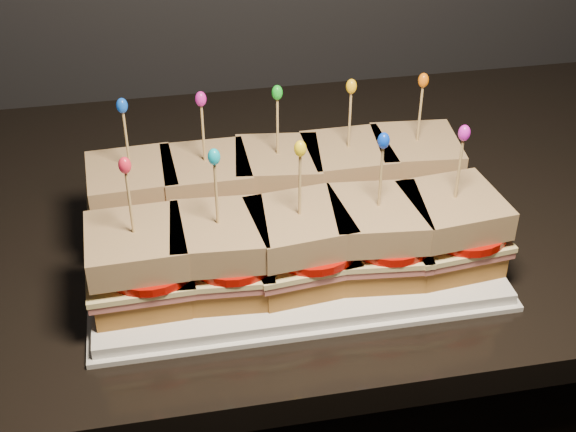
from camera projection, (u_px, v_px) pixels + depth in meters
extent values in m
cube|color=black|center=(42.00, 236.00, 0.97)|extent=(2.26, 0.66, 0.03)
cube|color=white|center=(288.00, 250.00, 0.90)|extent=(0.43, 0.27, 0.02)
cube|color=white|center=(288.00, 254.00, 0.90)|extent=(0.44, 0.28, 0.01)
cube|color=brown|center=(137.00, 219.00, 0.91)|extent=(0.10, 0.10, 0.03)
cube|color=#BF5754|center=(135.00, 206.00, 0.90)|extent=(0.11, 0.10, 0.01)
cube|color=#ECD98F|center=(134.00, 201.00, 0.90)|extent=(0.11, 0.11, 0.01)
cylinder|color=#B30C04|center=(145.00, 197.00, 0.89)|extent=(0.09, 0.09, 0.01)
cube|color=#5B3112|center=(132.00, 180.00, 0.88)|extent=(0.10, 0.10, 0.03)
cylinder|color=tan|center=(127.00, 143.00, 0.86)|extent=(0.00, 0.00, 0.09)
ellipsoid|color=blue|center=(122.00, 106.00, 0.83)|extent=(0.01, 0.01, 0.02)
cube|color=brown|center=(208.00, 211.00, 0.93)|extent=(0.09, 0.09, 0.03)
cube|color=#BF5754|center=(208.00, 199.00, 0.92)|extent=(0.10, 0.10, 0.01)
cube|color=#ECD98F|center=(207.00, 194.00, 0.91)|extent=(0.10, 0.10, 0.01)
cylinder|color=#B30C04|center=(218.00, 190.00, 0.90)|extent=(0.09, 0.09, 0.01)
cube|color=#5B3112|center=(206.00, 173.00, 0.90)|extent=(0.09, 0.09, 0.03)
cylinder|color=tan|center=(203.00, 136.00, 0.87)|extent=(0.00, 0.00, 0.09)
ellipsoid|color=#CD199C|center=(201.00, 99.00, 0.84)|extent=(0.01, 0.01, 0.02)
cube|color=brown|center=(278.00, 204.00, 0.94)|extent=(0.10, 0.10, 0.03)
cube|color=#BF5754|center=(278.00, 192.00, 0.93)|extent=(0.11, 0.11, 0.01)
cube|color=#ECD98F|center=(278.00, 187.00, 0.92)|extent=(0.12, 0.11, 0.01)
cylinder|color=#B30C04|center=(289.00, 183.00, 0.92)|extent=(0.09, 0.09, 0.01)
cube|color=#5B3112|center=(278.00, 166.00, 0.91)|extent=(0.11, 0.11, 0.03)
cylinder|color=tan|center=(278.00, 130.00, 0.88)|extent=(0.00, 0.00, 0.09)
ellipsoid|color=green|center=(277.00, 93.00, 0.86)|extent=(0.01, 0.01, 0.02)
cube|color=brown|center=(346.00, 197.00, 0.95)|extent=(0.09, 0.09, 0.03)
cube|color=#BF5754|center=(347.00, 185.00, 0.94)|extent=(0.10, 0.10, 0.01)
cube|color=#ECD98F|center=(347.00, 180.00, 0.94)|extent=(0.11, 0.10, 0.01)
cylinder|color=#B30C04|center=(358.00, 176.00, 0.93)|extent=(0.09, 0.09, 0.01)
cube|color=#5B3112|center=(348.00, 159.00, 0.92)|extent=(0.10, 0.10, 0.03)
cylinder|color=tan|center=(350.00, 123.00, 0.89)|extent=(0.00, 0.00, 0.09)
ellipsoid|color=yellow|center=(351.00, 86.00, 0.87)|extent=(0.01, 0.01, 0.02)
cube|color=brown|center=(412.00, 190.00, 0.96)|extent=(0.10, 0.10, 0.03)
cube|color=#BF5754|center=(413.00, 178.00, 0.95)|extent=(0.11, 0.11, 0.01)
cube|color=#ECD98F|center=(414.00, 173.00, 0.95)|extent=(0.11, 0.11, 0.01)
cylinder|color=#B30C04|center=(426.00, 169.00, 0.94)|extent=(0.09, 0.09, 0.01)
cube|color=#5B3112|center=(416.00, 152.00, 0.93)|extent=(0.10, 0.10, 0.03)
cylinder|color=tan|center=(420.00, 117.00, 0.91)|extent=(0.00, 0.00, 0.09)
ellipsoid|color=orange|center=(423.00, 80.00, 0.88)|extent=(0.01, 0.01, 0.02)
cube|color=brown|center=(141.00, 286.00, 0.81)|extent=(0.10, 0.10, 0.03)
cube|color=#BF5754|center=(139.00, 273.00, 0.80)|extent=(0.10, 0.10, 0.01)
cube|color=#ECD98F|center=(139.00, 268.00, 0.80)|extent=(0.11, 0.10, 0.01)
cylinder|color=#B30C04|center=(150.00, 264.00, 0.79)|extent=(0.09, 0.09, 0.01)
cube|color=#5B3112|center=(136.00, 245.00, 0.78)|extent=(0.10, 0.10, 0.03)
cylinder|color=tan|center=(130.00, 206.00, 0.76)|extent=(0.00, 0.00, 0.09)
ellipsoid|color=red|center=(125.00, 165.00, 0.73)|extent=(0.01, 0.01, 0.02)
cube|color=brown|center=(221.00, 277.00, 0.83)|extent=(0.10, 0.10, 0.03)
cube|color=#BF5754|center=(220.00, 264.00, 0.82)|extent=(0.11, 0.11, 0.01)
cube|color=#ECD98F|center=(220.00, 258.00, 0.81)|extent=(0.11, 0.11, 0.01)
cylinder|color=#B30C04|center=(232.00, 255.00, 0.80)|extent=(0.09, 0.09, 0.01)
cube|color=#5B3112|center=(219.00, 236.00, 0.80)|extent=(0.10, 0.10, 0.03)
cylinder|color=tan|center=(216.00, 197.00, 0.77)|extent=(0.00, 0.00, 0.09)
ellipsoid|color=#0CA5C1|center=(214.00, 157.00, 0.74)|extent=(0.01, 0.01, 0.02)
cube|color=brown|center=(299.00, 268.00, 0.84)|extent=(0.10, 0.10, 0.03)
cube|color=#BF5754|center=(299.00, 255.00, 0.83)|extent=(0.11, 0.11, 0.01)
cube|color=#ECD98F|center=(299.00, 249.00, 0.82)|extent=(0.11, 0.11, 0.01)
cylinder|color=#B30C04|center=(312.00, 246.00, 0.82)|extent=(0.09, 0.09, 0.01)
cube|color=#5B3112|center=(299.00, 227.00, 0.81)|extent=(0.10, 0.10, 0.03)
cylinder|color=tan|center=(300.00, 189.00, 0.78)|extent=(0.00, 0.00, 0.09)
ellipsoid|color=yellow|center=(300.00, 149.00, 0.76)|extent=(0.01, 0.01, 0.02)
cube|color=brown|center=(375.00, 259.00, 0.85)|extent=(0.10, 0.10, 0.03)
cube|color=#BF5754|center=(375.00, 246.00, 0.84)|extent=(0.11, 0.11, 0.01)
cube|color=#ECD98F|center=(376.00, 241.00, 0.84)|extent=(0.11, 0.11, 0.01)
cylinder|color=#B30C04|center=(389.00, 237.00, 0.83)|extent=(0.09, 0.09, 0.01)
cube|color=#5B3112|center=(378.00, 218.00, 0.82)|extent=(0.10, 0.10, 0.03)
cylinder|color=tan|center=(381.00, 180.00, 0.80)|extent=(0.00, 0.00, 0.09)
ellipsoid|color=#093BDF|center=(384.00, 141.00, 0.77)|extent=(0.01, 0.01, 0.02)
cube|color=brown|center=(448.00, 250.00, 0.86)|extent=(0.10, 0.10, 0.03)
cube|color=#BF5754|center=(450.00, 237.00, 0.85)|extent=(0.11, 0.11, 0.01)
cube|color=#ECD98F|center=(450.00, 232.00, 0.85)|extent=(0.11, 0.11, 0.01)
cylinder|color=#B30C04|center=(464.00, 228.00, 0.84)|extent=(0.09, 0.09, 0.01)
cube|color=#5B3112|center=(453.00, 210.00, 0.83)|extent=(0.10, 0.10, 0.03)
cylinder|color=tan|center=(459.00, 172.00, 0.81)|extent=(0.00, 0.00, 0.09)
ellipsoid|color=#CD19BF|center=(464.00, 133.00, 0.78)|extent=(0.01, 0.01, 0.02)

